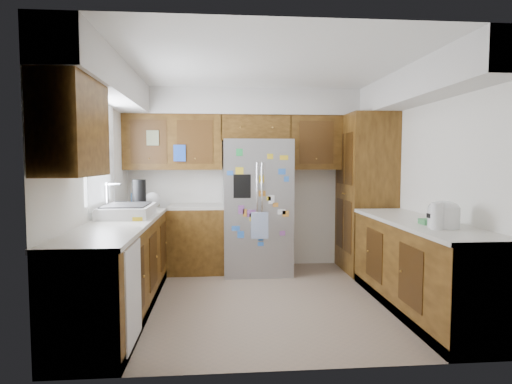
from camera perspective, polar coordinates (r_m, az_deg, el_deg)
floor at (r=4.83m, az=1.40°, el=-14.16°), size 3.60×3.60×0.00m
room_shell at (r=4.95m, az=-0.26°, el=7.67°), size 3.64×3.24×2.52m
left_counter_run at (r=4.79m, az=-15.24°, el=-9.13°), size 1.36×3.20×0.92m
right_counter_run at (r=4.68m, az=20.94°, el=-9.68°), size 0.63×2.25×0.92m
pantry at (r=6.07m, az=14.41°, el=-0.17°), size 0.60×0.90×2.15m
fridge at (r=5.82m, az=0.11°, el=-1.95°), size 0.90×0.79×1.80m
bridge_cabinet at (r=6.03m, az=-0.08°, el=8.49°), size 0.96×0.34×0.35m
fridge_top_items at (r=6.03m, az=1.08°, el=11.35°), size 0.76×0.31×0.25m
sink_assembly at (r=4.79m, az=-16.84°, el=-2.39°), size 0.52×0.70×0.37m
left_counter_clutter at (r=5.47m, az=-14.76°, el=-0.89°), size 0.39×0.82×0.38m
rice_cooker at (r=4.19m, az=23.75°, el=-2.67°), size 0.28×0.27×0.24m
paper_towel at (r=4.06m, az=22.97°, el=-2.96°), size 0.11×0.11×0.24m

